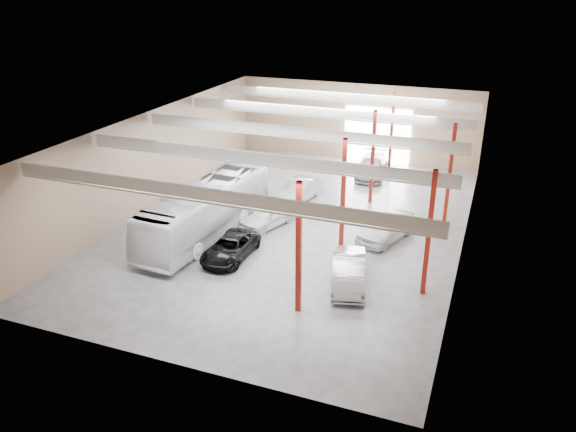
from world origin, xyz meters
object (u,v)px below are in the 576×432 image
Objects in this scene: car_row_c at (372,166)px; black_sedan at (230,248)px; car_row_b at (299,190)px; car_right_near at (348,271)px; car_right_far at (386,227)px; car_row_a at (268,215)px; coach_bus at (206,210)px.

black_sedan is at bearing -109.64° from car_row_c.
car_row_b is 13.03m from car_right_near.
car_right_far reaches higher than black_sedan.
car_row_b reaches higher than black_sedan.
car_row_b is 8.43m from car_row_c.
car_row_b is (0.66, 10.50, 0.14)m from black_sedan.
black_sedan is 10.52m from car_row_b.
car_row_a is at bearing -84.79° from car_row_b.
black_sedan is 7.53m from car_right_near.
car_row_a is at bearing -155.28° from car_right_far.
car_right_near is (10.42, -3.09, -0.92)m from coach_bus.
car_row_c is at bearing 67.72° from coach_bus.
coach_bus is 2.61× the size of black_sedan.
car_row_a is 9.25m from car_right_near.
car_row_b is at bearing 168.22° from car_right_far.
car_right_near is at bearing -13.21° from coach_bus.
car_row_a is 0.79× the size of car_row_c.
coach_bus is at bearing 139.56° from black_sedan.
coach_bus is 4.31m from car_row_a.
car_row_c reaches higher than black_sedan.
car_right_far is (0.72, 6.59, 0.02)m from car_right_near.
car_right_near is at bearing -19.22° from car_row_a.
car_row_a is 0.92× the size of car_row_b.
black_sedan is 0.84× the size of car_row_c.
car_row_b is (0.37, 5.30, 0.04)m from car_row_a.
car_row_c is at bearing 72.10° from car_row_b.
black_sedan is 18.55m from car_row_c.
car_row_a is (0.29, 5.20, 0.10)m from black_sedan.
black_sedan is at bearing -37.20° from coach_bus.
car_right_near reaches higher than black_sedan.
car_right_near is (7.21, -5.79, 0.06)m from car_row_a.
coach_bus is at bearing -120.38° from car_row_a.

